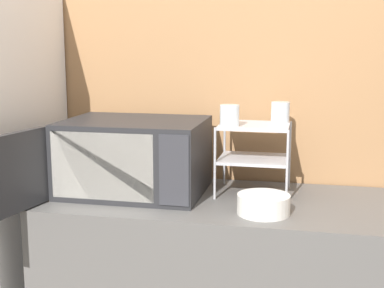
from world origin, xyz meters
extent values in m
cube|color=#9E7047|center=(0.00, 0.67, 1.30)|extent=(8.00, 0.06, 2.60)
cube|color=#262628|center=(-0.45, 0.35, 1.07)|extent=(0.57, 0.43, 0.30)
cube|color=#B7B2A8|center=(-0.51, 0.13, 1.07)|extent=(0.41, 0.01, 0.26)
cube|color=#333338|center=(-0.23, 0.13, 1.07)|extent=(0.11, 0.01, 0.27)
cube|color=#262628|center=(-0.79, -0.09, 1.07)|extent=(0.11, 0.44, 0.29)
cylinder|color=#B2B2B7|center=(-0.11, 0.31, 1.06)|extent=(0.01, 0.01, 0.29)
cylinder|color=#B2B2B7|center=(0.17, 0.31, 1.06)|extent=(0.01, 0.01, 0.29)
cylinder|color=#B2B2B7|center=(-0.11, 0.55, 1.06)|extent=(0.01, 0.01, 0.29)
cylinder|color=#B2B2B7|center=(0.17, 0.55, 1.06)|extent=(0.01, 0.01, 0.29)
cube|color=#B2B2B7|center=(0.03, 0.43, 1.06)|extent=(0.28, 0.24, 0.01)
cube|color=#B2B2B7|center=(0.03, 0.43, 1.20)|extent=(0.28, 0.24, 0.01)
cylinder|color=silver|center=(-0.06, 0.35, 1.25)|extent=(0.08, 0.08, 0.09)
cylinder|color=silver|center=(0.13, 0.50, 1.25)|extent=(0.08, 0.08, 0.09)
cylinder|color=silver|center=(0.10, 0.16, 0.92)|extent=(0.11, 0.11, 0.01)
cylinder|color=silver|center=(0.10, 0.16, 0.95)|extent=(0.19, 0.19, 0.07)
camera|label=1|loc=(0.24, -1.72, 1.52)|focal=50.00mm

